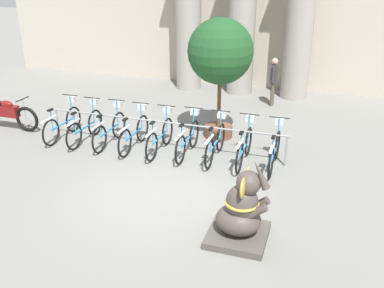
{
  "coord_description": "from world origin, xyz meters",
  "views": [
    {
      "loc": [
        3.03,
        -7.33,
        4.47
      ],
      "look_at": [
        0.56,
        0.31,
        1.0
      ],
      "focal_mm": 40.0,
      "sensor_mm": 36.0,
      "label": 1
    }
  ],
  "objects_px": {
    "bicycle_6": "(216,142)",
    "bicycle_8": "(275,151)",
    "bicycle_3": "(134,133)",
    "bicycle_5": "(188,139)",
    "bicycle_4": "(160,136)",
    "elephant_statue": "(241,213)",
    "potted_tree": "(220,54)",
    "bicycle_1": "(85,126)",
    "bicycle_7": "(244,146)",
    "motorcycle": "(5,113)",
    "bicycle_2": "(110,129)",
    "bicycle_0": "(63,123)",
    "person_pedestrian": "(274,78)"
  },
  "relations": [
    {
      "from": "bicycle_1",
      "to": "person_pedestrian",
      "type": "relative_size",
      "value": 1.12
    },
    {
      "from": "bicycle_6",
      "to": "bicycle_7",
      "type": "relative_size",
      "value": 1.0
    },
    {
      "from": "bicycle_1",
      "to": "bicycle_4",
      "type": "bearing_deg",
      "value": -0.26
    },
    {
      "from": "bicycle_3",
      "to": "bicycle_7",
      "type": "bearing_deg",
      "value": 0.11
    },
    {
      "from": "elephant_statue",
      "to": "motorcycle",
      "type": "bearing_deg",
      "value": 157.26
    },
    {
      "from": "bicycle_3",
      "to": "motorcycle",
      "type": "relative_size",
      "value": 0.81
    },
    {
      "from": "motorcycle",
      "to": "bicycle_2",
      "type": "bearing_deg",
      "value": -1.65
    },
    {
      "from": "bicycle_5",
      "to": "bicycle_2",
      "type": "bearing_deg",
      "value": -179.48
    },
    {
      "from": "bicycle_5",
      "to": "bicycle_4",
      "type": "bearing_deg",
      "value": -175.71
    },
    {
      "from": "motorcycle",
      "to": "bicycle_6",
      "type": "bearing_deg",
      "value": -0.89
    },
    {
      "from": "elephant_statue",
      "to": "bicycle_2",
      "type": "bearing_deg",
      "value": 143.54
    },
    {
      "from": "bicycle_3",
      "to": "elephant_statue",
      "type": "distance_m",
      "value": 4.53
    },
    {
      "from": "bicycle_1",
      "to": "bicycle_7",
      "type": "distance_m",
      "value": 4.26
    },
    {
      "from": "bicycle_1",
      "to": "potted_tree",
      "type": "distance_m",
      "value": 4.0
    },
    {
      "from": "bicycle_5",
      "to": "bicycle_7",
      "type": "relative_size",
      "value": 1.0
    },
    {
      "from": "bicycle_2",
      "to": "potted_tree",
      "type": "height_order",
      "value": "potted_tree"
    },
    {
      "from": "bicycle_8",
      "to": "motorcycle",
      "type": "height_order",
      "value": "bicycle_8"
    },
    {
      "from": "bicycle_1",
      "to": "bicycle_2",
      "type": "height_order",
      "value": "same"
    },
    {
      "from": "bicycle_4",
      "to": "potted_tree",
      "type": "height_order",
      "value": "potted_tree"
    },
    {
      "from": "bicycle_7",
      "to": "potted_tree",
      "type": "height_order",
      "value": "potted_tree"
    },
    {
      "from": "bicycle_5",
      "to": "potted_tree",
      "type": "height_order",
      "value": "potted_tree"
    },
    {
      "from": "bicycle_3",
      "to": "bicycle_5",
      "type": "height_order",
      "value": "same"
    },
    {
      "from": "bicycle_0",
      "to": "potted_tree",
      "type": "distance_m",
      "value": 4.58
    },
    {
      "from": "bicycle_3",
      "to": "bicycle_5",
      "type": "bearing_deg",
      "value": 1.96
    },
    {
      "from": "bicycle_4",
      "to": "bicycle_6",
      "type": "distance_m",
      "value": 1.42
    },
    {
      "from": "bicycle_3",
      "to": "bicycle_8",
      "type": "xyz_separation_m",
      "value": [
        3.55,
        -0.01,
        0.0
      ]
    },
    {
      "from": "bicycle_3",
      "to": "bicycle_6",
      "type": "distance_m",
      "value": 2.13
    },
    {
      "from": "bicycle_3",
      "to": "bicycle_5",
      "type": "relative_size",
      "value": 1.0
    },
    {
      "from": "bicycle_5",
      "to": "potted_tree",
      "type": "bearing_deg",
      "value": 73.24
    },
    {
      "from": "bicycle_2",
      "to": "elephant_statue",
      "type": "relative_size",
      "value": 1.14
    },
    {
      "from": "bicycle_0",
      "to": "bicycle_2",
      "type": "xyz_separation_m",
      "value": [
        1.42,
        -0.01,
        0.0
      ]
    },
    {
      "from": "potted_tree",
      "to": "bicycle_6",
      "type": "bearing_deg",
      "value": -78.09
    },
    {
      "from": "bicycle_2",
      "to": "elephant_statue",
      "type": "bearing_deg",
      "value": -36.46
    },
    {
      "from": "bicycle_8",
      "to": "elephant_statue",
      "type": "xyz_separation_m",
      "value": [
        -0.16,
        -2.99,
        0.1
      ]
    },
    {
      "from": "bicycle_8",
      "to": "motorcycle",
      "type": "xyz_separation_m",
      "value": [
        -7.62,
        0.14,
        0.05
      ]
    },
    {
      "from": "bicycle_6",
      "to": "bicycle_8",
      "type": "relative_size",
      "value": 1.0
    },
    {
      "from": "bicycle_7",
      "to": "bicycle_0",
      "type": "bearing_deg",
      "value": 179.56
    },
    {
      "from": "elephant_statue",
      "to": "potted_tree",
      "type": "relative_size",
      "value": 0.49
    },
    {
      "from": "bicycle_2",
      "to": "bicycle_3",
      "type": "xyz_separation_m",
      "value": [
        0.71,
        -0.03,
        0.0
      ]
    },
    {
      "from": "bicycle_2",
      "to": "bicycle_4",
      "type": "height_order",
      "value": "same"
    },
    {
      "from": "bicycle_0",
      "to": "bicycle_6",
      "type": "distance_m",
      "value": 4.26
    },
    {
      "from": "bicycle_1",
      "to": "motorcycle",
      "type": "xyz_separation_m",
      "value": [
        -2.65,
        0.12,
        0.05
      ]
    },
    {
      "from": "bicycle_0",
      "to": "bicycle_4",
      "type": "distance_m",
      "value": 2.84
    },
    {
      "from": "bicycle_6",
      "to": "motorcycle",
      "type": "relative_size",
      "value": 0.81
    },
    {
      "from": "bicycle_5",
      "to": "bicycle_8",
      "type": "bearing_deg",
      "value": -1.69
    },
    {
      "from": "bicycle_2",
      "to": "bicycle_3",
      "type": "relative_size",
      "value": 1.0
    },
    {
      "from": "bicycle_4",
      "to": "bicycle_6",
      "type": "bearing_deg",
      "value": 1.39
    },
    {
      "from": "bicycle_6",
      "to": "person_pedestrian",
      "type": "xyz_separation_m",
      "value": [
        0.7,
        4.6,
        0.51
      ]
    },
    {
      "from": "bicycle_3",
      "to": "bicycle_4",
      "type": "bearing_deg",
      "value": -0.38
    },
    {
      "from": "bicycle_5",
      "to": "potted_tree",
      "type": "distance_m",
      "value": 2.33
    }
  ]
}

